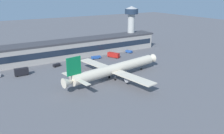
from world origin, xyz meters
TOP-DOWN VIEW (x-y plane):
  - ground_plane at (0.00, 0.00)m, footprint 600.00×600.00m
  - terminal_building at (0.00, 52.34)m, footprint 149.48×14.77m
  - airliner at (11.17, 1.29)m, footprint 61.02×52.73m
  - control_tower at (60.13, 55.26)m, footprint 10.46×10.46m
  - belt_loader at (19.95, 39.03)m, footprint 6.56×2.59m
  - pushback_tractor at (48.21, 40.86)m, footprint 4.24×5.43m
  - follow_me_car at (-8.38, 36.46)m, footprint 4.73×2.94m
  - catering_truck at (-29.50, 31.17)m, footprint 7.28×2.83m
  - fuel_truck at (31.69, 36.08)m, footprint 6.21×8.78m

SIDE VIEW (x-z plane):
  - ground_plane at x=0.00m, z-range 0.00..0.00m
  - pushback_tractor at x=48.21m, z-range 0.17..1.92m
  - follow_me_car at x=-8.38m, z-range 0.17..2.02m
  - belt_loader at x=19.95m, z-range 0.18..2.13m
  - fuel_truck at x=31.69m, z-range 0.21..3.56m
  - catering_truck at x=-29.50m, z-range 0.22..4.37m
  - airliner at x=11.17m, z-range -2.83..13.36m
  - terminal_building at x=0.00m, z-range 0.02..11.95m
  - control_tower at x=60.13m, z-range 4.00..36.63m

